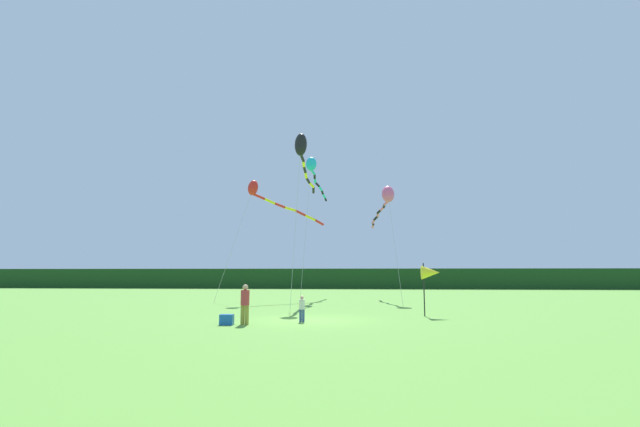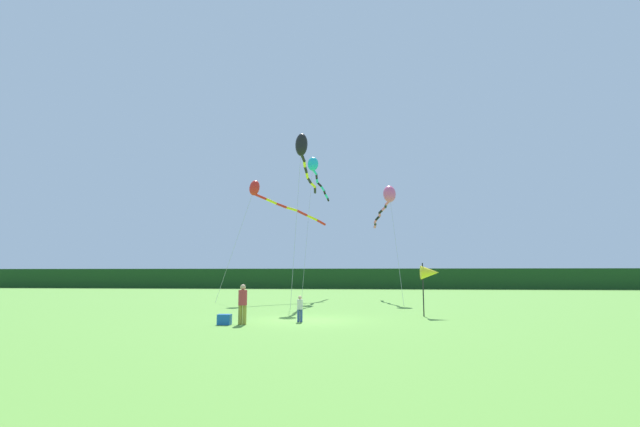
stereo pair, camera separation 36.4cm
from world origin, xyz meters
name	(u,v)px [view 1 (the left image)]	position (x,y,z in m)	size (l,w,h in m)	color
ground_plane	(309,320)	(0.00, 0.00, 0.00)	(120.00, 120.00, 0.00)	#5B9338
distant_treeline	(343,279)	(0.00, 45.00, 1.42)	(108.00, 3.89, 2.84)	#193D19
person_adult	(245,302)	(-2.48, -2.07, 0.93)	(0.37, 0.37, 1.66)	olive
person_child	(302,307)	(-0.22, -0.83, 0.64)	(0.25, 0.25, 1.14)	#334C8C
cooler_box	(227,320)	(-3.21, -2.22, 0.22)	(0.55, 0.35, 0.43)	#1959B2
banner_flag_pole	(430,273)	(5.91, 2.30, 2.15)	(0.90, 0.70, 2.65)	black
kite_red	(264,194)	(-5.23, 14.07, 8.46)	(7.67, 6.45, 9.56)	#B2B2B2
kite_rainbow	(386,198)	(4.57, 14.60, 8.09)	(1.75, 10.30, 9.09)	#B2B2B2
kite_black	(302,152)	(-1.60, 9.88, 10.73)	(0.98, 8.97, 11.92)	#B2B2B2
kite_cyan	(313,169)	(-1.69, 18.31, 11.47)	(1.51, 10.18, 12.49)	#B2B2B2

